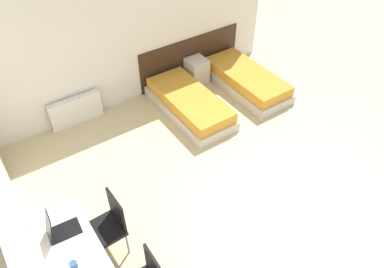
{
  "coord_description": "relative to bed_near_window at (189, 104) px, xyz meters",
  "views": [
    {
      "loc": [
        -2.4,
        -1.03,
        4.42
      ],
      "look_at": [
        0.0,
        2.49,
        0.55
      ],
      "focal_mm": 35.0,
      "sensor_mm": 36.0,
      "label": 1
    }
  ],
  "objects": [
    {
      "name": "nightstand",
      "position": [
        0.69,
        0.75,
        0.07
      ],
      "size": [
        0.39,
        0.39,
        0.52
      ],
      "color": "beige",
      "rests_on": "ground_plane"
    },
    {
      "name": "bed_near_window",
      "position": [
        0.0,
        0.0,
        0.0
      ],
      "size": [
        0.86,
        1.9,
        0.39
      ],
      "color": "beige",
      "rests_on": "ground_plane"
    },
    {
      "name": "bed_near_door",
      "position": [
        1.37,
        0.0,
        0.0
      ],
      "size": [
        0.86,
        1.9,
        0.39
      ],
      "color": "beige",
      "rests_on": "ground_plane"
    },
    {
      "name": "chair_near_laptop",
      "position": [
        -2.41,
        -1.79,
        0.32
      ],
      "size": [
        0.45,
        0.45,
        0.93
      ],
      "rotation": [
        0.0,
        0.0,
        0.03
      ],
      "color": "black",
      "rests_on": "ground_plane"
    },
    {
      "name": "wall_left",
      "position": [
        -3.26,
        -1.27,
        1.16
      ],
      "size": [
        0.05,
        5.53,
        2.7
      ],
      "color": "white",
      "rests_on": "ground_plane"
    },
    {
      "name": "wall_back",
      "position": [
        -0.66,
        1.02,
        1.16
      ],
      "size": [
        6.17,
        0.05,
        2.7
      ],
      "color": "white",
      "rests_on": "ground_plane"
    },
    {
      "name": "radiator",
      "position": [
        -1.83,
        0.9,
        0.08
      ],
      "size": [
        0.94,
        0.12,
        0.52
      ],
      "color": "silver",
      "rests_on": "ground_plane"
    },
    {
      "name": "headboard_panel",
      "position": [
        0.69,
        0.98,
        0.26
      ],
      "size": [
        2.33,
        0.03,
        0.88
      ],
      "color": "#382316",
      "rests_on": "ground_plane"
    },
    {
      "name": "laptop",
      "position": [
        -2.95,
        -1.79,
        0.66
      ],
      "size": [
        0.37,
        0.26,
        0.36
      ],
      "rotation": [
        0.0,
        0.0,
        -0.08
      ],
      "color": "black",
      "rests_on": "desk"
    },
    {
      "name": "mug",
      "position": [
        -2.97,
        -2.27,
        0.63
      ],
      "size": [
        0.08,
        0.08,
        0.09
      ],
      "color": "#2D5184",
      "rests_on": "desk"
    }
  ]
}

